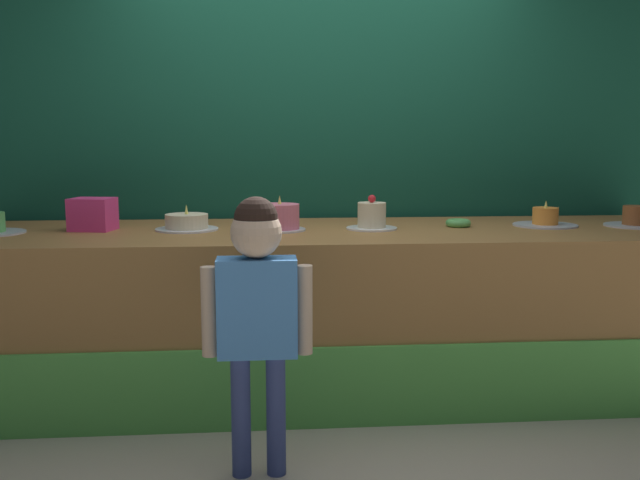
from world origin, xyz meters
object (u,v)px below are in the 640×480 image
at_px(cake_center_right, 372,217).
at_px(cake_right, 545,219).
at_px(cake_left, 187,223).
at_px(cake_far_right, 636,219).
at_px(cake_center_left, 280,218).
at_px(donut, 458,223).
at_px(child_figure, 257,298).
at_px(pink_box, 93,214).

xyz_separation_m(cake_center_right, cake_right, (1.00, 0.06, -0.03)).
bearing_deg(cake_left, cake_center_right, -2.50).
bearing_deg(cake_far_right, cake_center_left, -179.51).
distance_m(donut, cake_center_left, 1.00).
height_order(child_figure, cake_right, child_figure).
bearing_deg(donut, cake_center_left, -175.44).
height_order(cake_left, cake_right, cake_right).
height_order(cake_center_right, cake_far_right, cake_center_right).
bearing_deg(cake_far_right, cake_left, 178.98).
xyz_separation_m(child_figure, cake_left, (-0.38, 1.05, 0.18)).
height_order(donut, cake_center_right, cake_center_right).
height_order(cake_right, cake_far_right, cake_right).
bearing_deg(cake_right, cake_far_right, -6.74).
bearing_deg(cake_center_right, donut, 7.02).
distance_m(child_figure, cake_far_right, 2.35).
height_order(cake_left, cake_far_right, cake_left).
bearing_deg(cake_left, cake_far_right, -1.02).
distance_m(cake_right, cake_far_right, 0.50).
bearing_deg(cake_far_right, cake_right, 173.26).
bearing_deg(child_figure, cake_center_right, 58.45).
height_order(cake_center_right, cake_right, cake_center_right).
distance_m(cake_left, cake_far_right, 2.50).
height_order(donut, cake_left, cake_left).
bearing_deg(cake_far_right, child_figure, -154.61).
height_order(pink_box, cake_center_right, cake_center_right).
height_order(child_figure, cake_center_left, child_figure).
bearing_deg(cake_right, cake_center_left, -177.09).
xyz_separation_m(cake_left, cake_right, (2.00, 0.01, -0.00)).
bearing_deg(cake_right, pink_box, 179.65).
distance_m(cake_left, cake_right, 2.00).
bearing_deg(donut, cake_far_right, -3.58).
bearing_deg(pink_box, cake_center_right, -2.80).
relative_size(donut, cake_far_right, 0.42).
xyz_separation_m(pink_box, cake_right, (2.50, -0.02, -0.05)).
bearing_deg(cake_center_right, child_figure, -121.55).
bearing_deg(cake_center_left, donut, 4.56).
relative_size(cake_left, cake_far_right, 1.00).
relative_size(pink_box, cake_center_left, 0.79).
relative_size(cake_left, cake_right, 0.95).
bearing_deg(cake_far_right, pink_box, 178.58).
distance_m(cake_center_right, cake_right, 1.00).
xyz_separation_m(cake_left, cake_far_right, (2.50, -0.04, 0.00)).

